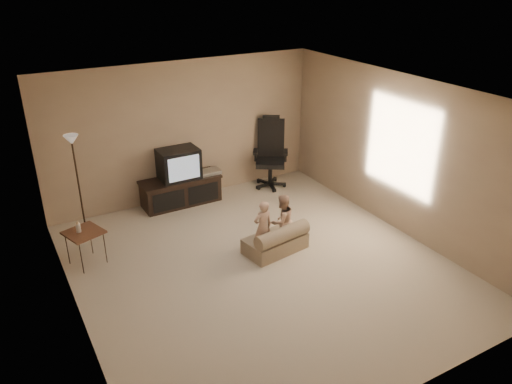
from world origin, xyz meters
TOP-DOWN VIEW (x-y plane):
  - floor at (0.00, 0.00)m, footprint 5.50×5.50m
  - room_shell at (0.00, 0.00)m, footprint 5.50×5.50m
  - tv_stand at (-0.22, 2.49)m, footprint 1.45×0.54m
  - office_chair at (1.60, 2.41)m, footprint 0.86×0.86m
  - side_table at (-2.16, 1.30)m, footprint 0.60×0.60m
  - floor_lamp at (-1.98, 2.21)m, footprint 0.26×0.26m
  - child_sofa at (0.41, 0.22)m, footprint 1.00×0.66m
  - toddler_left at (0.22, 0.33)m, footprint 0.31×0.23m
  - toddler_right at (0.56, 0.34)m, footprint 0.44×0.29m

SIDE VIEW (x-z plane):
  - floor at x=0.00m, z-range 0.00..0.00m
  - child_sofa at x=0.41m, z-range -0.04..0.41m
  - toddler_left at x=0.22m, z-range 0.00..0.84m
  - toddler_right at x=0.56m, z-range 0.00..0.85m
  - tv_stand at x=-0.22m, z-range -0.09..0.95m
  - office_chair at x=1.60m, z-range -0.19..1.16m
  - side_table at x=-2.16m, z-range 0.15..0.86m
  - floor_lamp at x=-1.98m, z-range 0.38..2.05m
  - room_shell at x=0.00m, z-range -1.23..4.27m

